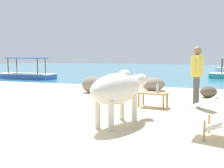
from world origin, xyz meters
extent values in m
cube|color=#CCB78E|center=(0.00, 0.00, 0.02)|extent=(18.00, 14.00, 0.04)
cube|color=teal|center=(0.00, 22.00, 0.00)|extent=(60.00, 36.00, 0.03)
cylinder|color=beige|center=(1.43, 0.68, 0.32)|extent=(0.11, 0.11, 0.56)
cylinder|color=beige|center=(1.73, 0.59, 0.32)|extent=(0.11, 0.11, 0.56)
cylinder|color=beige|center=(1.19, -0.12, 0.32)|extent=(0.11, 0.11, 0.56)
cylinder|color=beige|center=(1.49, -0.21, 0.32)|extent=(0.11, 0.11, 0.56)
ellipsoid|color=beige|center=(1.46, 0.24, 0.77)|extent=(0.99, 1.63, 0.61)
ellipsoid|color=beige|center=(1.74, 1.14, 0.87)|extent=(0.35, 0.46, 0.29)
cone|color=beige|center=(1.60, 1.18, 0.99)|extent=(0.13, 0.13, 0.10)
cone|color=beige|center=(1.87, 1.10, 0.99)|extent=(0.13, 0.13, 0.10)
ellipsoid|color=beige|center=(1.54, 0.49, 1.03)|extent=(0.32, 0.34, 0.20)
cube|color=#A37A4C|center=(1.82, 2.33, 0.42)|extent=(0.82, 0.55, 0.04)
cylinder|color=#A37A4C|center=(2.18, 2.45, 0.22)|extent=(0.05, 0.05, 0.36)
cylinder|color=#A37A4C|center=(2.13, 2.10, 0.22)|extent=(0.05, 0.05, 0.36)
cylinder|color=#A37A4C|center=(1.51, 2.55, 0.22)|extent=(0.05, 0.05, 0.36)
cylinder|color=#A37A4C|center=(1.46, 2.20, 0.22)|extent=(0.05, 0.05, 0.36)
cylinder|color=#A3C6D1|center=(1.94, 2.32, 0.55)|extent=(0.07, 0.07, 0.22)
cylinder|color=#A3C6D1|center=(1.94, 2.32, 0.69)|extent=(0.03, 0.03, 0.06)
cylinder|color=red|center=(1.94, 2.32, 0.72)|extent=(0.03, 0.03, 0.02)
cylinder|color=#A37A4C|center=(3.19, 0.21, 0.21)|extent=(0.04, 0.04, 0.34)
cylinder|color=#A37A4C|center=(3.11, -0.30, 0.21)|extent=(0.04, 0.04, 0.34)
cube|color=silver|center=(3.35, -0.08, 0.28)|extent=(0.51, 0.58, 0.21)
cube|color=silver|center=(3.04, -0.03, 0.61)|extent=(0.54, 0.59, 0.23)
cylinder|color=#4C4C51|center=(2.93, 2.59, 0.45)|extent=(0.14, 0.14, 0.82)
cylinder|color=#4C4C51|center=(2.91, 2.76, 0.45)|extent=(0.14, 0.14, 0.82)
cylinder|color=#DBC64C|center=(2.92, 2.68, 1.15)|extent=(0.32, 0.32, 0.58)
cylinder|color=#DBC64C|center=(2.95, 2.47, 1.18)|extent=(0.09, 0.09, 0.52)
cylinder|color=#DBC64C|center=(2.89, 2.88, 1.18)|extent=(0.09, 0.09, 0.52)
sphere|color=#997051|center=(2.92, 2.68, 1.55)|extent=(0.22, 0.22, 0.22)
ellipsoid|color=gray|center=(1.28, 5.63, 0.30)|extent=(1.20, 1.27, 0.53)
ellipsoid|color=brown|center=(3.28, 4.57, 0.23)|extent=(0.66, 0.60, 0.38)
ellipsoid|color=gray|center=(-0.79, 4.39, 0.34)|extent=(0.98, 0.78, 0.61)
cylinder|color=brown|center=(4.87, 21.22, 0.77)|extent=(0.06, 0.06, 0.95)
cube|color=#3866B7|center=(-7.11, 9.13, 0.16)|extent=(3.64, 1.26, 0.28)
cube|color=white|center=(-7.11, 9.13, 0.32)|extent=(3.72, 1.31, 0.04)
cylinder|color=brown|center=(-6.01, 9.47, 0.77)|extent=(0.06, 0.06, 0.95)
cylinder|color=brown|center=(-6.04, 8.70, 0.77)|extent=(0.06, 0.06, 0.95)
cylinder|color=brown|center=(-8.17, 9.56, 0.77)|extent=(0.06, 0.06, 0.95)
cylinder|color=brown|center=(-8.20, 8.79, 0.77)|extent=(0.06, 0.06, 0.95)
cube|color=#3D66C6|center=(-7.11, 9.13, 1.28)|extent=(2.56, 1.04, 0.06)
cylinder|color=brown|center=(4.22, 12.85, 0.77)|extent=(0.06, 0.06, 0.95)
camera|label=1|loc=(3.02, -4.77, 1.42)|focal=42.95mm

